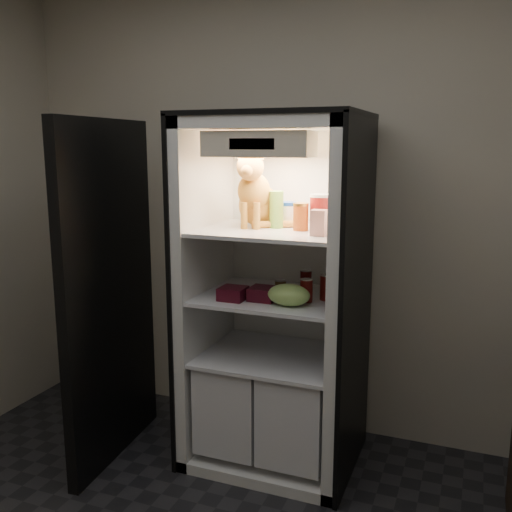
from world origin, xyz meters
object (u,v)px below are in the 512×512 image
at_px(refrigerator, 277,319).
at_px(soda_can_b, 327,287).
at_px(tabby_cat, 257,197).
at_px(berry_box_right, 263,294).
at_px(soda_can_a, 306,281).
at_px(condiment_jar, 280,287).
at_px(salsa_jar, 301,217).
at_px(parmesan_shaker, 276,210).
at_px(cream_carton, 319,223).
at_px(berry_box_left, 233,293).
at_px(pepper_jar, 320,212).
at_px(soda_can_c, 306,290).
at_px(grape_bag, 289,295).
at_px(mayo_tub, 288,214).

distance_m(refrigerator, soda_can_b, 0.36).
relative_size(tabby_cat, berry_box_right, 3.20).
bearing_deg(soda_can_a, berry_box_right, -120.04).
relative_size(refrigerator, condiment_jar, 22.85).
height_order(salsa_jar, condiment_jar, salsa_jar).
bearing_deg(condiment_jar, parmesan_shaker, 147.09).
distance_m(refrigerator, cream_carton, 0.65).
height_order(salsa_jar, berry_box_left, salsa_jar).
bearing_deg(soda_can_b, condiment_jar, 176.79).
height_order(pepper_jar, condiment_jar, pepper_jar).
bearing_deg(pepper_jar, soda_can_c, -104.49).
height_order(tabby_cat, berry_box_right, tabby_cat).
distance_m(tabby_cat, berry_box_right, 0.52).
height_order(soda_can_a, soda_can_b, soda_can_b).
height_order(pepper_jar, grape_bag, pepper_jar).
bearing_deg(mayo_tub, condiment_jar, -88.56).
xyz_separation_m(parmesan_shaker, soda_can_c, (0.20, -0.11, -0.39)).
distance_m(tabby_cat, pepper_jar, 0.36).
height_order(pepper_jar, soda_can_a, pepper_jar).
bearing_deg(soda_can_b, berry_box_left, -158.84).
distance_m(soda_can_b, grape_bag, 0.22).
distance_m(refrigerator, soda_can_c, 0.32).
xyz_separation_m(refrigerator, pepper_jar, (0.23, -0.01, 0.59)).
height_order(parmesan_shaker, cream_carton, parmesan_shaker).
distance_m(refrigerator, soda_can_a, 0.26).
bearing_deg(mayo_tub, refrigerator, -112.23).
xyz_separation_m(salsa_jar, grape_bag, (-0.01, -0.16, -0.37)).
relative_size(mayo_tub, salsa_jar, 0.92).
xyz_separation_m(tabby_cat, soda_can_a, (0.26, 0.07, -0.45)).
height_order(refrigerator, berry_box_right, refrigerator).
height_order(refrigerator, tabby_cat, refrigerator).
distance_m(soda_can_c, berry_box_left, 0.37).
relative_size(refrigerator, parmesan_shaker, 9.83).
relative_size(soda_can_a, soda_can_b, 0.87).
bearing_deg(soda_can_b, pepper_jar, 140.58).
bearing_deg(berry_box_right, tabby_cat, 120.25).
height_order(cream_carton, soda_can_b, cream_carton).
height_order(refrigerator, condiment_jar, refrigerator).
height_order(tabby_cat, parmesan_shaker, tabby_cat).
relative_size(pepper_jar, condiment_jar, 2.20).
distance_m(parmesan_shaker, pepper_jar, 0.23).
height_order(mayo_tub, pepper_jar, pepper_jar).
relative_size(soda_can_b, grape_bag, 0.61).
bearing_deg(cream_carton, soda_can_a, 117.34).
relative_size(soda_can_c, berry_box_right, 0.89).
distance_m(tabby_cat, berry_box_left, 0.53).
bearing_deg(refrigerator, salsa_jar, -21.91).
bearing_deg(tabby_cat, soda_can_b, -15.03).
xyz_separation_m(parmesan_shaker, salsa_jar, (0.14, -0.04, -0.03)).
xyz_separation_m(tabby_cat, berry_box_left, (-0.04, -0.23, -0.47)).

